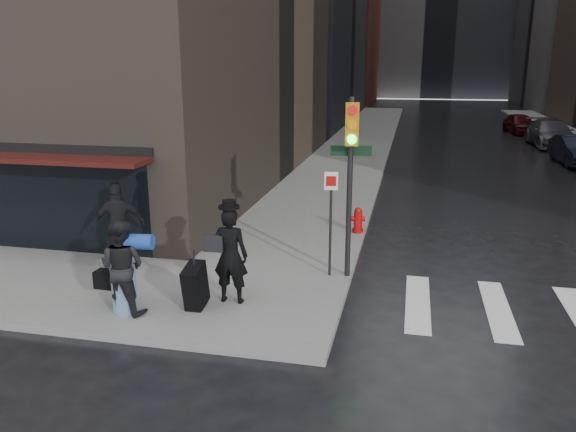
{
  "coord_description": "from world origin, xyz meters",
  "views": [
    {
      "loc": [
        3.19,
        -10.24,
        4.88
      ],
      "look_at": [
        0.36,
        2.5,
        1.3
      ],
      "focal_mm": 35.0,
      "sensor_mm": 36.0,
      "label": 1
    }
  ],
  "objects_px": {
    "man_overcoat": "(223,260)",
    "parked_car_3": "(551,134)",
    "man_jeans": "(122,267)",
    "parked_car_4": "(520,124)",
    "parked_car_2": "(576,150)",
    "man_greycoat": "(119,225)",
    "traffic_light": "(349,164)",
    "fire_hydrant": "(358,221)"
  },
  "relations": [
    {
      "from": "man_greycoat",
      "to": "traffic_light",
      "type": "distance_m",
      "value": 5.59
    },
    {
      "from": "man_jeans",
      "to": "traffic_light",
      "type": "distance_m",
      "value": 5.15
    },
    {
      "from": "man_jeans",
      "to": "parked_car_3",
      "type": "height_order",
      "value": "man_jeans"
    },
    {
      "from": "traffic_light",
      "to": "parked_car_2",
      "type": "height_order",
      "value": "traffic_light"
    },
    {
      "from": "parked_car_3",
      "to": "man_jeans",
      "type": "bearing_deg",
      "value": -118.47
    },
    {
      "from": "parked_car_3",
      "to": "traffic_light",
      "type": "bearing_deg",
      "value": -113.3
    },
    {
      "from": "fire_hydrant",
      "to": "parked_car_4",
      "type": "height_order",
      "value": "parked_car_4"
    },
    {
      "from": "man_greycoat",
      "to": "man_jeans",
      "type": "bearing_deg",
      "value": 92.32
    },
    {
      "from": "traffic_light",
      "to": "parked_car_3",
      "type": "height_order",
      "value": "traffic_light"
    },
    {
      "from": "man_overcoat",
      "to": "man_jeans",
      "type": "xyz_separation_m",
      "value": [
        -1.75,
        -0.84,
        0.03
      ]
    },
    {
      "from": "man_greycoat",
      "to": "fire_hydrant",
      "type": "distance_m",
      "value": 6.66
    },
    {
      "from": "man_jeans",
      "to": "parked_car_3",
      "type": "relative_size",
      "value": 0.35
    },
    {
      "from": "traffic_light",
      "to": "man_overcoat",
      "type": "bearing_deg",
      "value": -147.88
    },
    {
      "from": "man_overcoat",
      "to": "parked_car_4",
      "type": "distance_m",
      "value": 34.47
    },
    {
      "from": "parked_car_2",
      "to": "parked_car_4",
      "type": "bearing_deg",
      "value": 88.71
    },
    {
      "from": "man_jeans",
      "to": "parked_car_4",
      "type": "xyz_separation_m",
      "value": [
        12.72,
        33.52,
        -0.39
      ]
    },
    {
      "from": "fire_hydrant",
      "to": "parked_car_2",
      "type": "xyz_separation_m",
      "value": [
        9.27,
        14.23,
        0.24
      ]
    },
    {
      "from": "man_jeans",
      "to": "man_greycoat",
      "type": "bearing_deg",
      "value": -56.68
    },
    {
      "from": "parked_car_4",
      "to": "parked_car_3",
      "type": "bearing_deg",
      "value": -89.75
    },
    {
      "from": "man_greycoat",
      "to": "parked_car_2",
      "type": "relative_size",
      "value": 0.47
    },
    {
      "from": "traffic_light",
      "to": "parked_car_2",
      "type": "xyz_separation_m",
      "value": [
        9.19,
        17.78,
        -2.03
      ]
    },
    {
      "from": "parked_car_4",
      "to": "man_jeans",
      "type": "bearing_deg",
      "value": -116.45
    },
    {
      "from": "man_greycoat",
      "to": "parked_car_4",
      "type": "relative_size",
      "value": 0.5
    },
    {
      "from": "man_jeans",
      "to": "traffic_light",
      "type": "xyz_separation_m",
      "value": [
        4.0,
        2.79,
        1.66
      ]
    },
    {
      "from": "man_jeans",
      "to": "fire_hydrant",
      "type": "height_order",
      "value": "man_jeans"
    },
    {
      "from": "man_overcoat",
      "to": "traffic_light",
      "type": "xyz_separation_m",
      "value": [
        2.25,
        1.96,
        1.69
      ]
    },
    {
      "from": "man_overcoat",
      "to": "parked_car_3",
      "type": "relative_size",
      "value": 0.4
    },
    {
      "from": "traffic_light",
      "to": "parked_car_2",
      "type": "bearing_deg",
      "value": 53.7
    },
    {
      "from": "traffic_light",
      "to": "man_jeans",
      "type": "bearing_deg",
      "value": -154.0
    },
    {
      "from": "man_overcoat",
      "to": "parked_car_3",
      "type": "xyz_separation_m",
      "value": [
        11.64,
        26.21,
        -0.28
      ]
    },
    {
      "from": "man_overcoat",
      "to": "parked_car_2",
      "type": "height_order",
      "value": "man_overcoat"
    },
    {
      "from": "parked_car_2",
      "to": "parked_car_4",
      "type": "distance_m",
      "value": 12.95
    },
    {
      "from": "man_greycoat",
      "to": "traffic_light",
      "type": "bearing_deg",
      "value": 157.28
    },
    {
      "from": "parked_car_2",
      "to": "man_jeans",
      "type": "bearing_deg",
      "value": -126.01
    },
    {
      "from": "fire_hydrant",
      "to": "parked_car_2",
      "type": "bearing_deg",
      "value": 56.9
    },
    {
      "from": "man_overcoat",
      "to": "parked_car_3",
      "type": "distance_m",
      "value": 28.68
    },
    {
      "from": "parked_car_3",
      "to": "parked_car_4",
      "type": "xyz_separation_m",
      "value": [
        -0.67,
        6.47,
        -0.08
      ]
    },
    {
      "from": "man_jeans",
      "to": "fire_hydrant",
      "type": "distance_m",
      "value": 7.49
    },
    {
      "from": "man_jeans",
      "to": "parked_car_4",
      "type": "relative_size",
      "value": 0.46
    },
    {
      "from": "parked_car_2",
      "to": "man_greycoat",
      "type": "bearing_deg",
      "value": -131.9
    },
    {
      "from": "man_greycoat",
      "to": "parked_car_2",
      "type": "xyz_separation_m",
      "value": [
        14.53,
        18.24,
        -0.46
      ]
    },
    {
      "from": "traffic_light",
      "to": "fire_hydrant",
      "type": "distance_m",
      "value": 4.22
    }
  ]
}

